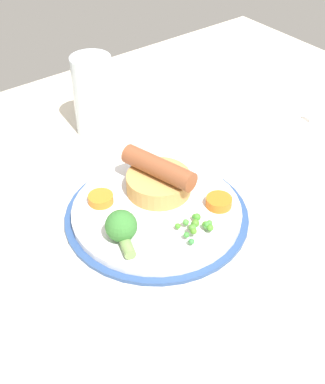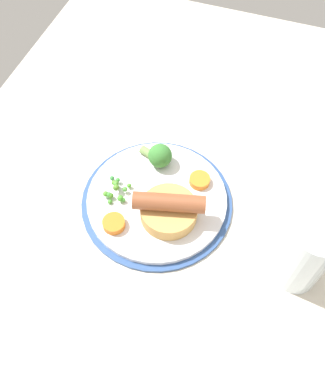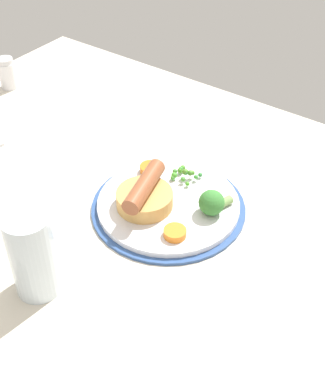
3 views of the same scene
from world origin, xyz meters
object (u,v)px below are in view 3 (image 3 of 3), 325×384
(dinner_plate, at_px, (168,206))
(pea_pile, at_px, (184,173))
(carrot_slice_0, at_px, (175,233))
(carrot_slice_4, at_px, (150,169))
(salt_shaker, at_px, (7,73))
(drinking_glass, at_px, (33,254))
(sausage_pudding, at_px, (144,195))
(broccoli_floret_near, at_px, (213,203))

(dinner_plate, distance_m, pea_pile, 0.07)
(carrot_slice_0, distance_m, carrot_slice_4, 0.15)
(salt_shaker, bearing_deg, drinking_glass, 142.06)
(pea_pile, xyz_separation_m, drinking_glass, (0.03, 0.29, 0.04))
(drinking_glass, xyz_separation_m, salt_shaker, (0.44, -0.34, -0.03))
(dinner_plate, bearing_deg, salt_shaker, -13.58)
(carrot_slice_0, distance_m, drinking_glass, 0.20)
(dinner_plate, height_order, drinking_glass, drinking_glass)
(sausage_pudding, bearing_deg, salt_shaker, 57.78)
(drinking_glass, bearing_deg, carrot_slice_4, -86.04)
(salt_shaker, bearing_deg, carrot_slice_0, 162.25)
(sausage_pudding, relative_size, carrot_slice_0, 3.30)
(broccoli_floret_near, bearing_deg, drinking_glass, -6.74)
(pea_pile, xyz_separation_m, carrot_slice_4, (0.05, 0.02, -0.00))
(pea_pile, xyz_separation_m, broccoli_floret_near, (-0.08, 0.04, 0.01))
(dinner_plate, height_order, broccoli_floret_near, broccoli_floret_near)
(broccoli_floret_near, relative_size, drinking_glass, 0.46)
(dinner_plate, bearing_deg, sausage_pudding, 47.98)
(sausage_pudding, bearing_deg, carrot_slice_4, 15.80)
(dinner_plate, bearing_deg, pea_pile, -77.79)
(dinner_plate, xyz_separation_m, drinking_glass, (0.05, 0.22, 0.06))
(carrot_slice_0, height_order, salt_shaker, salt_shaker)
(carrot_slice_4, bearing_deg, dinner_plate, 146.99)
(drinking_glass, bearing_deg, sausage_pudding, -96.80)
(dinner_plate, xyz_separation_m, sausage_pudding, (0.02, 0.03, 0.03))
(salt_shaker, bearing_deg, broccoli_floret_near, 169.91)
(dinner_plate, bearing_deg, broccoli_floret_near, -163.69)
(dinner_plate, distance_m, sausage_pudding, 0.05)
(dinner_plate, height_order, sausage_pudding, sausage_pudding)
(pea_pile, relative_size, broccoli_floret_near, 0.82)
(sausage_pudding, relative_size, drinking_glass, 0.87)
(drinking_glass, relative_size, salt_shaker, 1.92)
(carrot_slice_4, height_order, drinking_glass, drinking_glass)
(pea_pile, relative_size, drinking_glass, 0.38)
(sausage_pudding, relative_size, broccoli_floret_near, 1.87)
(carrot_slice_0, xyz_separation_m, drinking_glass, (0.10, 0.17, 0.04))
(carrot_slice_4, relative_size, drinking_glass, 0.27)
(pea_pile, xyz_separation_m, salt_shaker, (0.47, -0.05, 0.01))
(broccoli_floret_near, relative_size, salt_shaker, 0.89)
(pea_pile, distance_m, salt_shaker, 0.48)
(pea_pile, distance_m, drinking_glass, 0.29)
(carrot_slice_0, bearing_deg, salt_shaker, -17.75)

